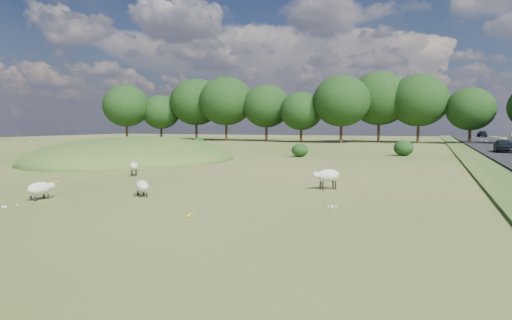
{
  "coord_description": "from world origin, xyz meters",
  "views": [
    {
      "loc": [
        11.2,
        -20.13,
        3.04
      ],
      "look_at": [
        2.0,
        4.0,
        1.0
      ],
      "focal_mm": 32.0,
      "sensor_mm": 36.0,
      "label": 1
    }
  ],
  "objects": [
    {
      "name": "treeline",
      "position": [
        -1.06,
        55.44,
        6.57
      ],
      "size": [
        96.28,
        14.66,
        11.7
      ],
      "color": "black",
      "rests_on": "ground"
    },
    {
      "name": "car_3",
      "position": [
        21.9,
        90.55,
        0.89
      ],
      "size": [
        1.81,
        4.44,
        1.29
      ],
      "primitive_type": "imported",
      "rotation": [
        0.0,
        0.0,
        3.14
      ],
      "color": "black",
      "rests_on": "road"
    },
    {
      "name": "car_5",
      "position": [
        18.1,
        31.01,
        0.91
      ],
      "size": [
        1.55,
        3.85,
        1.31
      ],
      "primitive_type": "imported",
      "color": "black",
      "rests_on": "road"
    },
    {
      "name": "ground",
      "position": [
        0.0,
        20.0,
        0.0
      ],
      "size": [
        160.0,
        160.0,
        0.0
      ],
      "primitive_type": "plane",
      "color": "#35551A",
      "rests_on": "ground"
    },
    {
      "name": "sheep_2",
      "position": [
        -4.98,
        2.17,
        0.58
      ],
      "size": [
        0.93,
        1.16,
        0.83
      ],
      "rotation": [
        0.0,
        0.0,
        2.13
      ],
      "color": "beige",
      "rests_on": "ground"
    },
    {
      "name": "sheep_3",
      "position": [
        6.81,
        0.67,
        0.66
      ],
      "size": [
        1.31,
        1.09,
        0.95
      ],
      "rotation": [
        0.0,
        0.0,
        3.75
      ],
      "color": "beige",
      "rests_on": "ground"
    },
    {
      "name": "sheep_1",
      "position": [
        -0.07,
        -4.08,
        0.43
      ],
      "size": [
        1.11,
        1.09,
        0.69
      ],
      "rotation": [
        0.0,
        0.0,
        2.37
      ],
      "color": "beige",
      "rests_on": "ground"
    },
    {
      "name": "mound",
      "position": [
        -12.0,
        12.0,
        0.0
      ],
      "size": [
        16.0,
        20.0,
        4.0
      ],
      "primitive_type": "ellipsoid",
      "color": "#33561E",
      "rests_on": "ground"
    },
    {
      "name": "shrubs",
      "position": [
        -1.55,
        25.11,
        0.72
      ],
      "size": [
        24.76,
        8.19,
        1.51
      ],
      "color": "black",
      "rests_on": "ground"
    },
    {
      "name": "sheep_0",
      "position": [
        -3.37,
        -6.26,
        0.46
      ],
      "size": [
        0.64,
        1.28,
        0.73
      ],
      "rotation": [
        0.0,
        0.0,
        1.49
      ],
      "color": "beige",
      "rests_on": "ground"
    }
  ]
}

